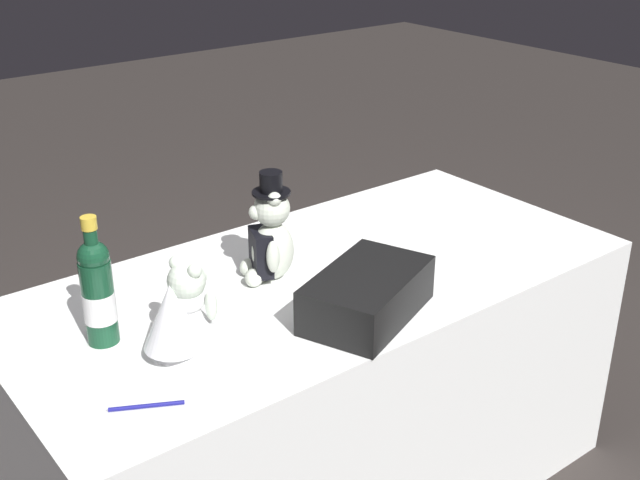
{
  "coord_description": "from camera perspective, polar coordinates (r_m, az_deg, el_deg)",
  "views": [
    {
      "loc": [
        -1.17,
        -1.51,
        1.72
      ],
      "look_at": [
        0.0,
        0.0,
        0.84
      ],
      "focal_mm": 45.04,
      "sensor_mm": 36.0,
      "label": 1
    }
  ],
  "objects": [
    {
      "name": "signing_pen",
      "position": [
        1.68,
        -12.39,
        -11.46
      ],
      "size": [
        0.14,
        0.08,
        0.01
      ],
      "color": "navy",
      "rests_on": "reception_table"
    },
    {
      "name": "gift_case_black",
      "position": [
        1.93,
        3.37,
        -3.89
      ],
      "size": [
        0.39,
        0.32,
        0.11
      ],
      "color": "black",
      "rests_on": "reception_table"
    },
    {
      "name": "reception_table",
      "position": [
        2.34,
        -0.0,
        -10.56
      ],
      "size": [
        1.68,
        0.79,
        0.74
      ],
      "primitive_type": "cube",
      "color": "white",
      "rests_on": "ground_plane"
    },
    {
      "name": "teddy_bear_groom",
      "position": [
        2.08,
        -3.63,
        0.17
      ],
      "size": [
        0.15,
        0.15,
        0.3
      ],
      "color": "silver",
      "rests_on": "reception_table"
    },
    {
      "name": "champagne_bottle",
      "position": [
        1.86,
        -15.52,
        -3.49
      ],
      "size": [
        0.07,
        0.07,
        0.31
      ],
      "color": "#133F27",
      "rests_on": "reception_table"
    },
    {
      "name": "teddy_bear_bride",
      "position": [
        1.8,
        -9.66,
        -5.26
      ],
      "size": [
        0.22,
        0.18,
        0.22
      ],
      "color": "white",
      "rests_on": "reception_table"
    }
  ]
}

